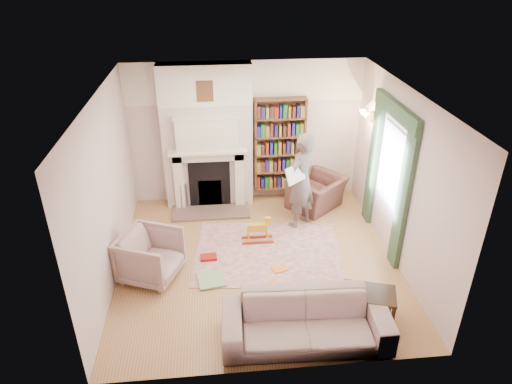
{
  "coord_description": "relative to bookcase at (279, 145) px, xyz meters",
  "views": [
    {
      "loc": [
        -0.64,
        -6.13,
        4.56
      ],
      "look_at": [
        0.0,
        0.25,
        1.15
      ],
      "focal_mm": 32.0,
      "sensor_mm": 36.0,
      "label": 1
    }
  ],
  "objects": [
    {
      "name": "window",
      "position": [
        1.58,
        -1.72,
        0.27
      ],
      "size": [
        0.02,
        0.9,
        1.3
      ],
      "primitive_type": "cube",
      "color": "silver",
      "rests_on": "wall_right"
    },
    {
      "name": "fireplace",
      "position": [
        -1.4,
        -0.07,
        0.21
      ],
      "size": [
        1.7,
        0.58,
        2.8
      ],
      "color": "beige",
      "rests_on": "floor"
    },
    {
      "name": "wall_back",
      "position": [
        -0.65,
        0.13,
        0.22
      ],
      "size": [
        4.5,
        0.0,
        4.5
      ],
      "primitive_type": "plane",
      "rotation": [
        1.57,
        0.0,
        0.0
      ],
      "color": "beige",
      "rests_on": "floor"
    },
    {
      "name": "coffee_table",
      "position": [
        0.73,
        -3.6,
        -0.95
      ],
      "size": [
        0.8,
        0.64,
        0.45
      ],
      "primitive_type": null,
      "rotation": [
        0.0,
        0.0,
        -0.31
      ],
      "color": "#362113",
      "rests_on": "floor"
    },
    {
      "name": "floor",
      "position": [
        -0.65,
        -2.12,
        -1.18
      ],
      "size": [
        4.5,
        4.5,
        0.0
      ],
      "primitive_type": "plane",
      "color": "olive",
      "rests_on": "ground"
    },
    {
      "name": "comic_annuals",
      "position": [
        -0.41,
        -2.61,
        -1.16
      ],
      "size": [
        0.47,
        0.64,
        0.02
      ],
      "color": "red",
      "rests_on": "rug"
    },
    {
      "name": "wall_sconce",
      "position": [
        1.38,
        -0.62,
        0.72
      ],
      "size": [
        0.2,
        0.24,
        0.24
      ],
      "primitive_type": null,
      "color": "gold",
      "rests_on": "wall_right"
    },
    {
      "name": "sofa",
      "position": [
        -0.2,
        -3.91,
        -0.86
      ],
      "size": [
        2.21,
        0.94,
        0.63
      ],
      "primitive_type": "imported",
      "rotation": [
        0.0,
        0.0,
        -0.04
      ],
      "color": "#B2A393",
      "rests_on": "floor"
    },
    {
      "name": "rug",
      "position": [
        -0.46,
        -1.94,
        -1.17
      ],
      "size": [
        2.62,
        2.13,
        0.01
      ],
      "primitive_type": "cube",
      "rotation": [
        0.0,
        0.0,
        -0.11
      ],
      "color": "beige",
      "rests_on": "floor"
    },
    {
      "name": "curtain_right",
      "position": [
        1.55,
        -1.02,
        0.02
      ],
      "size": [
        0.07,
        0.32,
        2.4
      ],
      "primitive_type": "cube",
      "color": "#2A422D",
      "rests_on": "floor"
    },
    {
      "name": "armchair_reading",
      "position": [
        0.69,
        -0.47,
        -0.85
      ],
      "size": [
        1.31,
        1.3,
        0.64
      ],
      "primitive_type": "imported",
      "rotation": [
        0.0,
        0.0,
        3.85
      ],
      "color": "#492E27",
      "rests_on": "floor"
    },
    {
      "name": "bookcase",
      "position": [
        0.0,
        0.0,
        0.0
      ],
      "size": [
        1.0,
        0.24,
        1.85
      ],
      "primitive_type": "cube",
      "color": "brown",
      "rests_on": "floor"
    },
    {
      "name": "rocking_horse",
      "position": [
        -0.59,
        -1.57,
        -0.93
      ],
      "size": [
        0.55,
        0.22,
        0.48
      ],
      "primitive_type": null,
      "rotation": [
        0.0,
        0.0,
        -0.0
      ],
      "color": "gold",
      "rests_on": "rug"
    },
    {
      "name": "board_game",
      "position": [
        -1.43,
        -2.6,
        -1.15
      ],
      "size": [
        0.46,
        0.46,
        0.03
      ],
      "primitive_type": "cube",
      "rotation": [
        0.0,
        0.0,
        0.17
      ],
      "color": "#E0EA52",
      "rests_on": "rug"
    },
    {
      "name": "wall_left",
      "position": [
        -2.9,
        -2.12,
        0.22
      ],
      "size": [
        0.0,
        4.5,
        4.5
      ],
      "primitive_type": "plane",
      "rotation": [
        1.57,
        0.0,
        1.57
      ],
      "color": "beige",
      "rests_on": "floor"
    },
    {
      "name": "ceiling",
      "position": [
        -0.65,
        -2.12,
        1.62
      ],
      "size": [
        4.5,
        4.5,
        0.0
      ],
      "primitive_type": "plane",
      "rotation": [
        3.14,
        0.0,
        0.0
      ],
      "color": "white",
      "rests_on": "wall_back"
    },
    {
      "name": "game_box_lid",
      "position": [
        -1.46,
        -2.01,
        -1.14
      ],
      "size": [
        0.28,
        0.2,
        0.05
      ],
      "primitive_type": "cube",
      "rotation": [
        0.0,
        0.0,
        0.05
      ],
      "color": "#9F1212",
      "rests_on": "rug"
    },
    {
      "name": "man_reading",
      "position": [
        0.24,
        -1.07,
        -0.27
      ],
      "size": [
        0.78,
        0.76,
        1.81
      ],
      "primitive_type": "imported",
      "rotation": [
        0.0,
        0.0,
        3.85
      ],
      "color": "#5F504C",
      "rests_on": "floor"
    },
    {
      "name": "pelmet",
      "position": [
        1.54,
        -1.72,
        1.2
      ],
      "size": [
        0.09,
        1.7,
        0.24
      ],
      "primitive_type": "cube",
      "color": "#2A422D",
      "rests_on": "wall_right"
    },
    {
      "name": "newspaper",
      "position": [
        0.09,
        -1.27,
        -0.03
      ],
      "size": [
        0.41,
        0.38,
        0.29
      ],
      "primitive_type": "cube",
      "rotation": [
        -0.35,
        0.0,
        0.7
      ],
      "color": "white",
      "rests_on": "man_reading"
    },
    {
      "name": "paraffin_heater",
      "position": [
        -1.97,
        -0.22,
        -0.9
      ],
      "size": [
        0.3,
        0.3,
        0.55
      ],
      "primitive_type": "cylinder",
      "rotation": [
        0.0,
        0.0,
        0.3
      ],
      "color": "#ABAFB3",
      "rests_on": "floor"
    },
    {
      "name": "curtain_left",
      "position": [
        1.55,
        -2.42,
        0.02
      ],
      "size": [
        0.07,
        0.32,
        2.4
      ],
      "primitive_type": "cube",
      "color": "#2A422D",
      "rests_on": "floor"
    },
    {
      "name": "armchair_left",
      "position": [
        -2.34,
        -2.37,
        -0.79
      ],
      "size": [
        1.1,
        1.09,
        0.77
      ],
      "primitive_type": "imported",
      "rotation": [
        0.0,
        0.0,
        1.18
      ],
      "color": "#B7A697",
      "rests_on": "floor"
    },
    {
      "name": "wall_right",
      "position": [
        1.6,
        -2.12,
        0.22
      ],
      "size": [
        0.0,
        4.5,
        4.5
      ],
      "primitive_type": "plane",
      "rotation": [
        1.57,
        0.0,
        -1.57
      ],
      "color": "beige",
      "rests_on": "floor"
    },
    {
      "name": "wall_front",
      "position": [
        -0.65,
        -4.37,
        0.22
      ],
      "size": [
        4.5,
        0.0,
        4.5
      ],
      "primitive_type": "plane",
      "rotation": [
        -1.57,
        0.0,
        0.0
      ],
      "color": "beige",
      "rests_on": "floor"
    }
  ]
}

